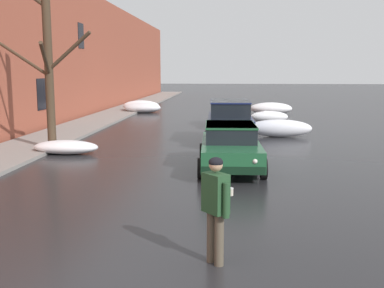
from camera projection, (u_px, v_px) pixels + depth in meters
ground_plane at (96, 287)px, 6.77m from camera, size 200.00×200.00×0.00m
left_sidewalk_slab at (78, 128)px, 24.98m from camera, size 2.71×80.00×0.12m
brick_townhouse_facade at (41, 49)px, 24.47m from camera, size 0.63×80.00×8.38m
snow_bank_near_corner_left at (141, 106)px, 34.94m from camera, size 2.74×1.47×0.86m
snow_bank_along_left_kerb at (271, 109)px, 32.91m from camera, size 2.95×1.50×0.84m
snow_bank_mid_block_left at (142, 108)px, 34.17m from camera, size 2.70×1.42×0.74m
snow_bank_near_corner_right at (269, 117)px, 27.82m from camera, size 2.21×1.00×0.71m
snow_bank_along_right_kerb at (67, 147)px, 17.47m from camera, size 2.45×1.08×0.51m
snow_bank_far_right_pile at (278, 128)px, 21.91m from camera, size 3.00×0.96×0.82m
bare_tree_second_along_sidewalk at (47, 63)px, 17.49m from camera, size 3.98×2.45×6.63m
sedan_green_approaching_near_lane at (230, 145)px, 14.79m from camera, size 2.13×4.47×1.42m
suv_darkblue_parked_kerbside_close at (230, 120)px, 20.15m from camera, size 2.17×4.49×1.82m
sedan_white_parked_kerbside_mid at (228, 113)px, 25.91m from camera, size 1.95×4.08×1.42m
pedestrian_with_coffee at (216, 202)px, 7.45m from camera, size 0.55×0.55×1.76m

